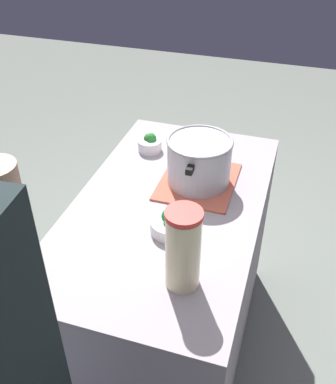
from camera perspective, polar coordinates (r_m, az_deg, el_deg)
name	(u,v)px	position (r m, az deg, el deg)	size (l,w,h in m)	color
ground_plane	(168,344)	(2.29, 0.00, -18.79)	(8.00, 8.00, 0.00)	slate
counter_slab	(168,283)	(1.95, 0.00, -11.50)	(1.19, 0.68, 0.87)	gray
dish_cloth	(198,181)	(1.77, 3.86, 1.36)	(0.34, 0.29, 0.01)	#B85641
cooking_pot	(199,160)	(1.71, 3.99, 4.07)	(0.32, 0.25, 0.18)	#B7B7BC
lemonade_pitcher	(183,249)	(1.27, 1.93, -7.30)	(0.11, 0.11, 0.27)	#F4E6AB
broccoli_bowl_front	(170,224)	(1.52, 0.25, -4.15)	(0.14, 0.14, 0.08)	silver
broccoli_bowl_center	(150,143)	(1.96, -2.33, 6.21)	(0.10, 0.10, 0.08)	silver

